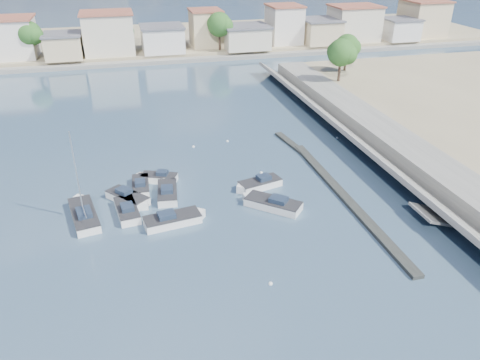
# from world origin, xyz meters

# --- Properties ---
(ground) EXTENTS (400.00, 400.00, 0.00)m
(ground) POSITION_xyz_m (0.00, 40.00, 0.00)
(ground) COLOR #2F495F
(ground) RESTS_ON ground
(seawall_walkway) EXTENTS (5.00, 90.00, 1.80)m
(seawall_walkway) POSITION_xyz_m (18.50, 13.00, 0.90)
(seawall_walkway) COLOR slate
(seawall_walkway) RESTS_ON ground
(breakwater) EXTENTS (2.00, 31.02, 0.35)m
(breakwater) POSITION_xyz_m (6.90, 12.69, 0.17)
(breakwater) COLOR black
(breakwater) RESTS_ON ground
(far_shore_land) EXTENTS (160.00, 40.00, 1.40)m
(far_shore_land) POSITION_xyz_m (0.00, 92.00, 0.70)
(far_shore_land) COLOR gray
(far_shore_land) RESTS_ON ground
(far_shore_quay) EXTENTS (160.00, 2.50, 0.80)m
(far_shore_quay) POSITION_xyz_m (0.00, 71.00, 0.40)
(far_shore_quay) COLOR slate
(far_shore_quay) RESTS_ON ground
(far_town) EXTENTS (113.01, 12.80, 8.35)m
(far_town) POSITION_xyz_m (10.71, 76.92, 4.93)
(far_town) COLOR beige
(far_town) RESTS_ON far_shore_land
(shore_trees) EXTENTS (74.56, 38.32, 7.92)m
(shore_trees) POSITION_xyz_m (8.34, 68.11, 6.22)
(shore_trees) COLOR #38281E
(shore_trees) RESTS_ON ground
(motorboat_a) EXTENTS (2.43, 5.29, 1.48)m
(motorboat_a) POSITION_xyz_m (-14.41, 12.61, 0.38)
(motorboat_a) COLOR white
(motorboat_a) RESTS_ON ground
(motorboat_b) EXTENTS (2.41, 5.33, 1.48)m
(motorboat_b) POSITION_xyz_m (-10.24, 15.15, 0.38)
(motorboat_b) COLOR white
(motorboat_b) RESTS_ON ground
(motorboat_c) EXTENTS (5.46, 5.19, 1.48)m
(motorboat_c) POSITION_xyz_m (-0.77, 10.27, 0.38)
(motorboat_c) COLOR white
(motorboat_c) RESTS_ON ground
(motorboat_d) EXTENTS (5.14, 2.92, 1.48)m
(motorboat_d) POSITION_xyz_m (-0.86, 14.32, 0.38)
(motorboat_d) COLOR white
(motorboat_d) RESTS_ON ground
(motorboat_e) EXTENTS (1.90, 4.79, 1.48)m
(motorboat_e) POSITION_xyz_m (-12.80, 17.22, 0.38)
(motorboat_e) COLOR white
(motorboat_e) RESTS_ON ground
(motorboat_f) EXTENTS (4.24, 2.89, 1.48)m
(motorboat_f) POSITION_xyz_m (-10.93, 18.47, 0.38)
(motorboat_f) COLOR white
(motorboat_f) RESTS_ON ground
(motorboat_g) EXTENTS (4.36, 4.79, 1.48)m
(motorboat_g) POSITION_xyz_m (-14.07, 14.65, 0.38)
(motorboat_g) COLOR white
(motorboat_g) RESTS_ON ground
(motorboat_h) EXTENTS (5.87, 2.78, 1.48)m
(motorboat_h) POSITION_xyz_m (-10.14, 9.71, 0.38)
(motorboat_h) COLOR white
(motorboat_h) RESTS_ON ground
(sailboat) EXTENTS (3.24, 6.98, 9.00)m
(sailboat) POSITION_xyz_m (-18.37, 12.82, 0.41)
(sailboat) COLOR white
(sailboat) RESTS_ON ground
(mooring_buoys) EXTENTS (19.01, 28.22, 0.32)m
(mooring_buoys) POSITION_xyz_m (2.55, 16.60, 0.05)
(mooring_buoys) COLOR white
(mooring_buoys) RESTS_ON ground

